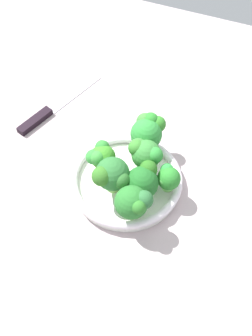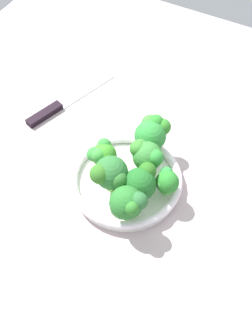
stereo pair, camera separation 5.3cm
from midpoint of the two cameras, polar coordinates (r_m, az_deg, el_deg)
ground_plane at (r=91.20cm, az=-0.86°, el=-2.37°), size 130.00×130.00×2.50cm
bowl at (r=88.41cm, az=-1.72°, el=-1.81°), size 23.65×23.65×3.07cm
broccoli_floret_0 at (r=89.15cm, az=1.42°, el=4.96°), size 7.78×6.83×7.60cm
broccoli_floret_1 at (r=81.80cm, az=0.44°, el=-1.81°), size 7.62×6.61×7.07cm
broccoli_floret_2 at (r=84.74cm, az=0.83°, el=1.91°), size 6.10×7.40×7.63cm
broccoli_floret_3 at (r=83.21cm, az=3.94°, el=-1.42°), size 5.00×4.72×5.61cm
broccoli_floret_4 at (r=84.96cm, az=-5.17°, el=1.53°), size 6.21×5.73×6.95cm
broccoli_floret_5 at (r=78.10cm, az=-0.94°, el=-4.81°), size 6.46×7.21×7.80cm
broccoli_floret_6 at (r=81.39cm, az=-3.77°, el=-1.06°), size 7.42×7.74×8.31cm
knife at (r=105.06cm, az=-11.73°, el=7.60°), size 26.08×10.34×1.50cm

